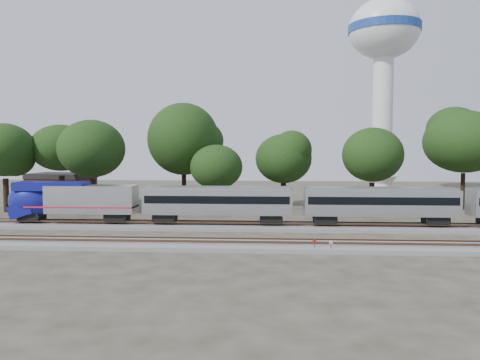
# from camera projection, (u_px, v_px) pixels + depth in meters

# --- Properties ---
(ground) EXTENTS (160.00, 160.00, 0.00)m
(ground) POSITION_uv_depth(u_px,v_px,m) (234.00, 238.00, 46.02)
(ground) COLOR #383328
(ground) RESTS_ON ground
(track_far) EXTENTS (160.00, 5.00, 0.73)m
(track_far) POSITION_uv_depth(u_px,v_px,m) (238.00, 226.00, 51.98)
(track_far) COLOR slate
(track_far) RESTS_ON ground
(track_near) EXTENTS (160.00, 5.00, 0.73)m
(track_near) POSITION_uv_depth(u_px,v_px,m) (231.00, 245.00, 42.02)
(track_near) COLOR slate
(track_near) RESTS_ON ground
(train) EXTENTS (103.35, 2.94, 4.34)m
(train) POSITION_uv_depth(u_px,v_px,m) (465.00, 202.00, 50.30)
(train) COLOR silver
(train) RESTS_ON ground
(switch_stand_red) EXTENTS (0.34, 0.17, 1.11)m
(switch_stand_red) POSITION_uv_depth(u_px,v_px,m) (314.00, 244.00, 39.92)
(switch_stand_red) COLOR #512D19
(switch_stand_red) RESTS_ON ground
(switch_stand_white) EXTENTS (0.33, 0.16, 1.10)m
(switch_stand_white) POSITION_uv_depth(u_px,v_px,m) (331.00, 245.00, 39.58)
(switch_stand_white) COLOR #512D19
(switch_stand_white) RESTS_ON ground
(switch_lever) EXTENTS (0.51, 0.31, 0.30)m
(switch_lever) POSITION_uv_depth(u_px,v_px,m) (301.00, 251.00, 39.71)
(switch_lever) COLOR #512D19
(switch_lever) RESTS_ON ground
(water_tower) EXTENTS (13.04, 13.04, 36.09)m
(water_tower) POSITION_uv_depth(u_px,v_px,m) (384.00, 50.00, 85.79)
(water_tower) COLOR silver
(water_tower) RESTS_ON ground
(brick_building) EXTENTS (10.41, 7.89, 4.66)m
(brick_building) POSITION_uv_depth(u_px,v_px,m) (62.00, 187.00, 78.43)
(brick_building) COLOR maroon
(brick_building) RESTS_ON ground
(tree_0) EXTENTS (8.76, 8.76, 12.35)m
(tree_0) POSITION_uv_depth(u_px,v_px,m) (5.00, 150.00, 64.55)
(tree_0) COLOR black
(tree_0) RESTS_ON ground
(tree_1) EXTENTS (9.04, 9.04, 12.74)m
(tree_1) POSITION_uv_depth(u_px,v_px,m) (61.00, 148.00, 68.58)
(tree_1) COLOR black
(tree_1) RESTS_ON ground
(tree_2) EXTENTS (8.92, 8.92, 12.58)m
(tree_2) POSITION_uv_depth(u_px,v_px,m) (92.00, 149.00, 62.13)
(tree_2) COLOR black
(tree_2) RESTS_ON ground
(tree_3) EXTENTS (10.34, 10.34, 14.58)m
(tree_3) POSITION_uv_depth(u_px,v_px,m) (184.00, 139.00, 68.80)
(tree_3) COLOR black
(tree_3) RESTS_ON ground
(tree_4) EXTENTS (6.39, 6.39, 9.00)m
(tree_4) POSITION_uv_depth(u_px,v_px,m) (216.00, 167.00, 64.22)
(tree_4) COLOR black
(tree_4) RESTS_ON ground
(tree_5) EXTENTS (7.38, 7.38, 10.41)m
(tree_5) POSITION_uv_depth(u_px,v_px,m) (284.00, 159.00, 70.22)
(tree_5) COLOR black
(tree_5) RESTS_ON ground
(tree_6) EXTENTS (8.12, 8.12, 11.45)m
(tree_6) POSITION_uv_depth(u_px,v_px,m) (373.00, 155.00, 61.54)
(tree_6) COLOR black
(tree_6) RESTS_ON ground
(tree_7) EXTENTS (9.92, 9.92, 13.98)m
(tree_7) POSITION_uv_depth(u_px,v_px,m) (464.00, 142.00, 67.00)
(tree_7) COLOR black
(tree_7) RESTS_ON ground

